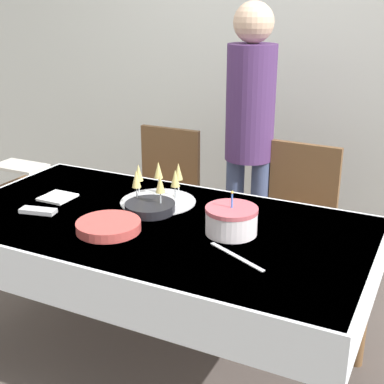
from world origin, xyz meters
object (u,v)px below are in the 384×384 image
at_px(dining_chair_far_right, 295,223).
at_px(birthday_cake, 231,220).
at_px(dining_chair_far_left, 163,199).
at_px(champagne_tray, 158,188).
at_px(person_standing, 250,124).
at_px(plate_stack_dessert, 150,207).
at_px(plate_stack_main, 109,226).
at_px(high_chair, 32,194).

distance_m(dining_chair_far_right, birthday_cake, 0.86).
xyz_separation_m(dining_chair_far_left, birthday_cake, (0.79, -0.80, 0.31)).
relative_size(dining_chair_far_left, birthday_cake, 4.28).
relative_size(birthday_cake, champagne_tray, 0.60).
xyz_separation_m(dining_chair_far_right, person_standing, (-0.34, 0.11, 0.51)).
bearing_deg(plate_stack_dessert, plate_stack_main, -100.40).
xyz_separation_m(birthday_cake, plate_stack_main, (-0.48, -0.21, -0.04)).
distance_m(champagne_tray, person_standing, 0.78).
relative_size(champagne_tray, person_standing, 0.22).
xyz_separation_m(dining_chair_far_left, plate_stack_dessert, (0.35, -0.74, 0.27)).
bearing_deg(dining_chair_far_left, champagne_tray, -62.18).
height_order(dining_chair_far_left, birthday_cake, birthday_cake).
xyz_separation_m(plate_stack_main, person_standing, (0.22, 1.12, 0.24)).
height_order(champagne_tray, high_chair, champagne_tray).
distance_m(birthday_cake, champagne_tray, 0.50).
bearing_deg(high_chair, birthday_cake, -19.46).
relative_size(dining_chair_far_right, plate_stack_main, 3.43).
xyz_separation_m(dining_chair_far_right, high_chair, (-1.74, -0.21, -0.04)).
bearing_deg(plate_stack_dessert, person_standing, 79.02).
bearing_deg(plate_stack_main, dining_chair_far_left, 106.78).
height_order(plate_stack_main, high_chair, plate_stack_main).
height_order(birthday_cake, champagne_tray, birthday_cake).
xyz_separation_m(dining_chair_far_right, birthday_cake, (-0.07, -0.80, 0.31)).
height_order(dining_chair_far_left, person_standing, person_standing).
distance_m(dining_chair_far_left, plate_stack_main, 1.09).
bearing_deg(plate_stack_main, plate_stack_dessert, 79.60).
bearing_deg(champagne_tray, birthday_cake, -21.60).
distance_m(dining_chair_far_right, high_chair, 1.75).
bearing_deg(birthday_cake, dining_chair_far_left, 134.45).
bearing_deg(person_standing, dining_chair_far_right, -18.70).
distance_m(birthday_cake, plate_stack_main, 0.53).
height_order(birthday_cake, plate_stack_main, birthday_cake).
distance_m(plate_stack_main, plate_stack_dessert, 0.27).
height_order(dining_chair_far_right, birthday_cake, birthday_cake).
relative_size(champagne_tray, plate_stack_main, 1.33).
height_order(dining_chair_far_left, plate_stack_dessert, dining_chair_far_left).
bearing_deg(birthday_cake, champagne_tray, 158.40).
height_order(champagne_tray, person_standing, person_standing).
xyz_separation_m(dining_chair_far_left, person_standing, (0.52, 0.11, 0.51)).
relative_size(plate_stack_dessert, high_chair, 0.33).
xyz_separation_m(dining_chair_far_left, dining_chair_far_right, (0.86, -0.00, 0.00)).
xyz_separation_m(person_standing, high_chair, (-1.40, -0.33, -0.55)).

